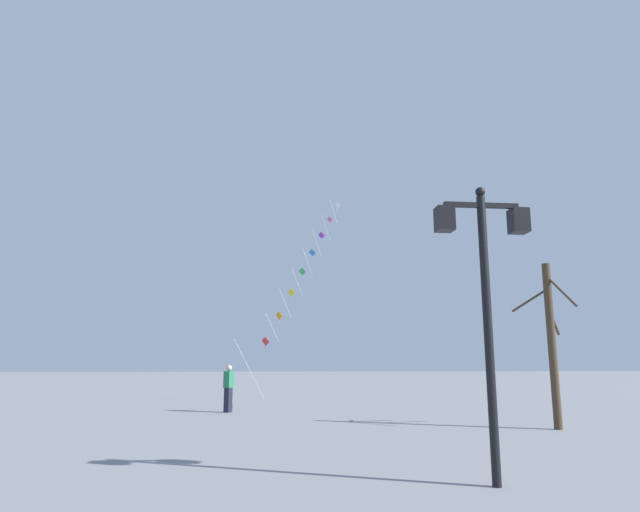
{
  "coord_description": "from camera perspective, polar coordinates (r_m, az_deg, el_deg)",
  "views": [
    {
      "loc": [
        -0.31,
        -0.66,
        1.85
      ],
      "look_at": [
        1.93,
        21.9,
        6.2
      ],
      "focal_mm": 30.78,
      "sensor_mm": 36.0,
      "label": 1
    }
  ],
  "objects": [
    {
      "name": "ground_plane",
      "position": [
        20.75,
        -4.99,
        -15.94
      ],
      "size": [
        160.0,
        160.0,
        0.0
      ],
      "primitive_type": "plane",
      "color": "gray"
    },
    {
      "name": "twin_lantern_lamp_post",
      "position": [
        9.17,
        16.76,
        -1.63
      ],
      "size": [
        1.53,
        0.28,
        4.67
      ],
      "color": "black",
      "rests_on": "ground_plane"
    },
    {
      "name": "kite_train",
      "position": [
        28.25,
        -2.04,
        -2.0
      ],
      "size": [
        5.76,
        10.05,
        11.56
      ],
      "color": "brown",
      "rests_on": "ground_plane"
    },
    {
      "name": "kite_flyer",
      "position": [
        21.11,
        -9.48,
        -13.29
      ],
      "size": [
        0.41,
        0.62,
        1.71
      ],
      "rotation": [
        0.0,
        0.0,
        1.13
      ],
      "color": "#1E1E2D",
      "rests_on": "ground_plane"
    },
    {
      "name": "bare_tree",
      "position": [
        17.03,
        22.93,
        -8.04
      ],
      "size": [
        1.38,
        1.8,
        4.63
      ],
      "color": "#423323",
      "rests_on": "ground_plane"
    }
  ]
}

